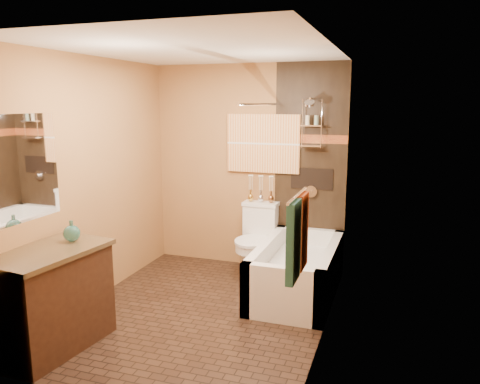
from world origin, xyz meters
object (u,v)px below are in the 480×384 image
at_px(toilet, 256,239).
at_px(bathtub, 297,274).
at_px(sunset_painting, 263,144).
at_px(vanity, 51,299).

bearing_deg(toilet, bathtub, -36.14).
bearing_deg(bathtub, sunset_painting, 129.61).
distance_m(sunset_painting, toilet, 1.16).
xyz_separation_m(sunset_painting, bathtub, (0.60, -0.73, -1.33)).
height_order(sunset_painting, bathtub, sunset_painting).
height_order(bathtub, toilet, toilet).
distance_m(bathtub, vanity, 2.47).
bearing_deg(vanity, bathtub, 52.43).
distance_m(bathtub, toilet, 0.78).
height_order(bathtub, vanity, vanity).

